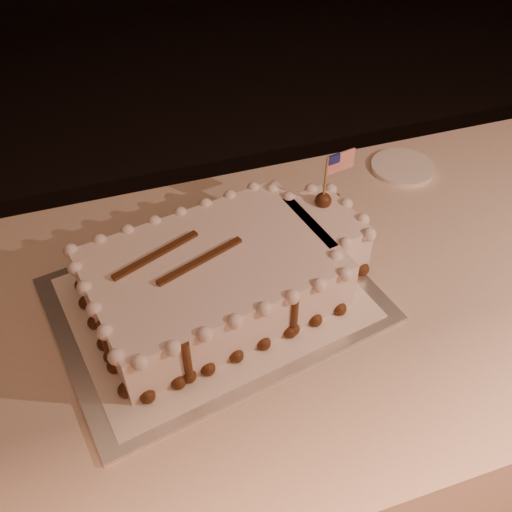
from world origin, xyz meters
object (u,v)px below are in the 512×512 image
object	(u,v)px
banquet_table	(376,378)
side_plate	(402,167)
cake_board	(214,299)
sheet_cake	(227,272)

from	to	relation	value
banquet_table	side_plate	distance (m)	0.50
banquet_table	cake_board	xyz separation A→B (m)	(-0.37, 0.03, 0.38)
cake_board	side_plate	xyz separation A→B (m)	(0.52, 0.26, 0.00)
banquet_table	cake_board	distance (m)	0.53
cake_board	side_plate	distance (m)	0.58
banquet_table	side_plate	xyz separation A→B (m)	(0.15, 0.29, 0.38)
banquet_table	sheet_cake	xyz separation A→B (m)	(-0.34, 0.04, 0.43)
banquet_table	side_plate	size ratio (longest dim) A/B	16.46
sheet_cake	side_plate	distance (m)	0.56
banquet_table	sheet_cake	bearing A→B (deg)	173.35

